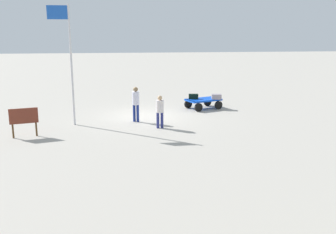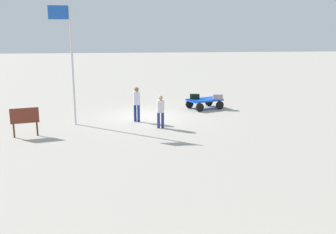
{
  "view_description": "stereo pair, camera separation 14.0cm",
  "coord_description": "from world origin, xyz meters",
  "px_view_note": "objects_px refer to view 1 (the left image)",
  "views": [
    {
      "loc": [
        1.33,
        20.43,
        4.65
      ],
      "look_at": [
        -0.47,
        6.0,
        1.3
      ],
      "focal_mm": 40.6,
      "sensor_mm": 36.0,
      "label": 1
    },
    {
      "loc": [
        1.19,
        20.45,
        4.65
      ],
      "look_at": [
        -0.47,
        6.0,
        1.3
      ],
      "focal_mm": 40.6,
      "sensor_mm": 36.0,
      "label": 2
    }
  ],
  "objects_px": {
    "signboard": "(24,118)",
    "suitcase_maroon": "(216,97)",
    "luggage_cart": "(203,101)",
    "worker_trailing": "(136,101)",
    "worker_lead": "(160,109)",
    "flagpole": "(68,54)",
    "suitcase_navy": "(193,96)"
  },
  "relations": [
    {
      "from": "worker_trailing",
      "to": "signboard",
      "type": "xyz_separation_m",
      "value": [
        5.02,
        2.29,
        -0.21
      ]
    },
    {
      "from": "luggage_cart",
      "to": "worker_trailing",
      "type": "xyz_separation_m",
      "value": [
        4.15,
        2.86,
        0.64
      ]
    },
    {
      "from": "suitcase_maroon",
      "to": "worker_lead",
      "type": "relative_size",
      "value": 0.39
    },
    {
      "from": "suitcase_maroon",
      "to": "signboard",
      "type": "height_order",
      "value": "signboard"
    },
    {
      "from": "luggage_cart",
      "to": "flagpole",
      "type": "distance_m",
      "value": 8.57
    },
    {
      "from": "suitcase_maroon",
      "to": "worker_trailing",
      "type": "relative_size",
      "value": 0.34
    },
    {
      "from": "luggage_cart",
      "to": "signboard",
      "type": "relative_size",
      "value": 1.76
    },
    {
      "from": "worker_lead",
      "to": "flagpole",
      "type": "relative_size",
      "value": 0.27
    },
    {
      "from": "worker_lead",
      "to": "signboard",
      "type": "relative_size",
      "value": 1.23
    },
    {
      "from": "luggage_cart",
      "to": "signboard",
      "type": "distance_m",
      "value": 10.52
    },
    {
      "from": "luggage_cart",
      "to": "suitcase_maroon",
      "type": "relative_size",
      "value": 3.69
    },
    {
      "from": "worker_lead",
      "to": "suitcase_navy",
      "type": "bearing_deg",
      "value": -119.53
    },
    {
      "from": "luggage_cart",
      "to": "suitcase_navy",
      "type": "xyz_separation_m",
      "value": [
        0.57,
        -0.08,
        0.3
      ]
    },
    {
      "from": "suitcase_maroon",
      "to": "worker_lead",
      "type": "height_order",
      "value": "worker_lead"
    },
    {
      "from": "suitcase_navy",
      "to": "worker_lead",
      "type": "xyz_separation_m",
      "value": [
        2.48,
        4.38,
        0.2
      ]
    },
    {
      "from": "luggage_cart",
      "to": "worker_lead",
      "type": "relative_size",
      "value": 1.44
    },
    {
      "from": "suitcase_maroon",
      "to": "signboard",
      "type": "xyz_separation_m",
      "value": [
        9.94,
        4.97,
        0.12
      ]
    },
    {
      "from": "worker_lead",
      "to": "signboard",
      "type": "height_order",
      "value": "worker_lead"
    },
    {
      "from": "luggage_cart",
      "to": "worker_trailing",
      "type": "height_order",
      "value": "worker_trailing"
    },
    {
      "from": "luggage_cart",
      "to": "flagpole",
      "type": "xyz_separation_m",
      "value": [
        7.36,
        3.11,
        3.09
      ]
    },
    {
      "from": "suitcase_navy",
      "to": "signboard",
      "type": "relative_size",
      "value": 0.47
    },
    {
      "from": "signboard",
      "to": "worker_lead",
      "type": "bearing_deg",
      "value": -172.11
    },
    {
      "from": "luggage_cart",
      "to": "worker_trailing",
      "type": "distance_m",
      "value": 5.08
    },
    {
      "from": "signboard",
      "to": "flagpole",
      "type": "bearing_deg",
      "value": -131.45
    },
    {
      "from": "suitcase_maroon",
      "to": "suitcase_navy",
      "type": "height_order",
      "value": "suitcase_maroon"
    },
    {
      "from": "luggage_cart",
      "to": "flagpole",
      "type": "relative_size",
      "value": 0.39
    },
    {
      "from": "signboard",
      "to": "suitcase_maroon",
      "type": "bearing_deg",
      "value": -153.45
    },
    {
      "from": "luggage_cart",
      "to": "signboard",
      "type": "xyz_separation_m",
      "value": [
        9.16,
        5.15,
        0.42
      ]
    },
    {
      "from": "worker_lead",
      "to": "signboard",
      "type": "distance_m",
      "value": 6.17
    },
    {
      "from": "worker_trailing",
      "to": "luggage_cart",
      "type": "bearing_deg",
      "value": -145.42
    },
    {
      "from": "suitcase_maroon",
      "to": "signboard",
      "type": "relative_size",
      "value": 0.48
    },
    {
      "from": "suitcase_navy",
      "to": "flagpole",
      "type": "bearing_deg",
      "value": 25.13
    }
  ]
}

